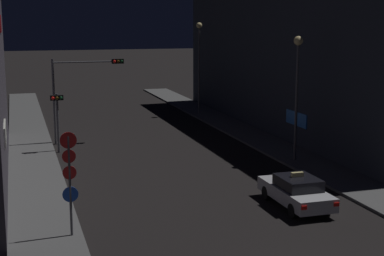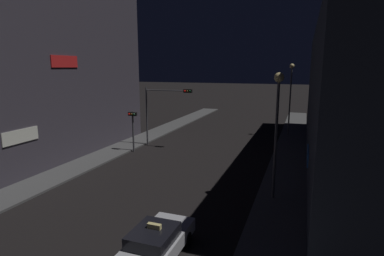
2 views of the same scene
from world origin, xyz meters
The scene contains 9 objects.
sidewalk_left centered at (-7.64, 25.44, 0.07)m, with size 2.80×54.88×0.14m, color #4C4C4C.
sidewalk_right centered at (7.64, 25.44, 0.07)m, with size 2.80×54.88×0.14m, color #4C4C4C.
building_facade_right centered at (12.18, 25.61, 5.37)m, with size 6.35×32.67×10.74m.
taxi centered at (3.33, 7.95, 0.74)m, with size 1.83×4.45×1.62m.
traffic_light_overhead centered at (-4.20, 24.87, 4.15)m, with size 4.83×0.42×5.75m.
traffic_light_left_kerb centered at (-5.99, 22.16, 2.69)m, with size 0.80×0.42×3.76m.
sign_pole_left centered at (-6.67, 7.01, 2.48)m, with size 0.63×0.10×4.04m.
street_lamp_near_block centered at (7.17, 15.62, 5.24)m, with size 0.54×0.54×7.24m.
street_lamp_far_block centered at (7.06, 33.82, 5.46)m, with size 0.51×0.51×7.92m.
Camera 1 is at (-8.48, -14.57, 8.28)m, focal length 54.36 mm.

